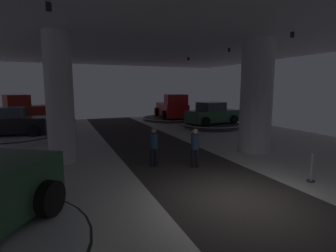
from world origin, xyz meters
TOP-DOWN VIEW (x-y plane):
  - ground at (0.00, 0.00)m, footprint 24.00×44.00m
  - column_left at (-4.62, 6.15)m, footprint 1.12×1.12m
  - column_right at (4.33, 4.53)m, footprint 1.54×1.54m
  - display_platform_deep_right at (5.65, 18.28)m, footprint 5.75×5.75m
  - pickup_truck_deep_right at (5.60, 17.96)m, footprint 3.31×5.56m
  - display_platform_far_left at (-7.45, 12.58)m, footprint 5.37×5.37m
  - display_car_far_left at (-7.48, 12.58)m, footprint 4.41×2.69m
  - display_platform_deep_left at (-6.32, 19.46)m, footprint 5.92×5.92m
  - pickup_truck_deep_left at (-6.62, 19.34)m, footprint 5.70×4.05m
  - display_platform_far_right at (6.60, 12.15)m, footprint 4.56×4.56m
  - display_car_far_right at (6.57, 12.15)m, footprint 4.42×2.73m
  - visitor_walking_near at (0.29, 3.29)m, footprint 0.32×0.32m
  - visitor_walking_far at (-1.19, 4.04)m, footprint 0.32×0.32m
  - stanchion_c at (3.22, 0.33)m, footprint 0.28×0.28m

SIDE VIEW (x-z plane):
  - ground at x=0.00m, z-range -0.05..0.00m
  - display_platform_deep_right at x=5.65m, z-range 0.02..0.28m
  - display_platform_deep_left at x=-6.32m, z-range 0.02..0.33m
  - display_platform_far_left at x=-7.45m, z-range 0.02..0.34m
  - display_platform_far_right at x=6.60m, z-range 0.02..0.36m
  - stanchion_c at x=3.22m, z-range -0.13..0.88m
  - visitor_walking_near at x=0.29m, z-range 0.11..1.70m
  - visitor_walking_far at x=-1.19m, z-range 0.11..1.70m
  - display_car_far_left at x=-7.48m, z-range 0.23..1.94m
  - display_car_far_right at x=6.57m, z-range 0.26..1.96m
  - pickup_truck_deep_right at x=5.60m, z-range 0.05..2.35m
  - pickup_truck_deep_left at x=-6.62m, z-range 0.10..2.40m
  - column_left at x=-4.62m, z-range 0.00..5.50m
  - column_right at x=4.33m, z-range 0.00..5.50m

